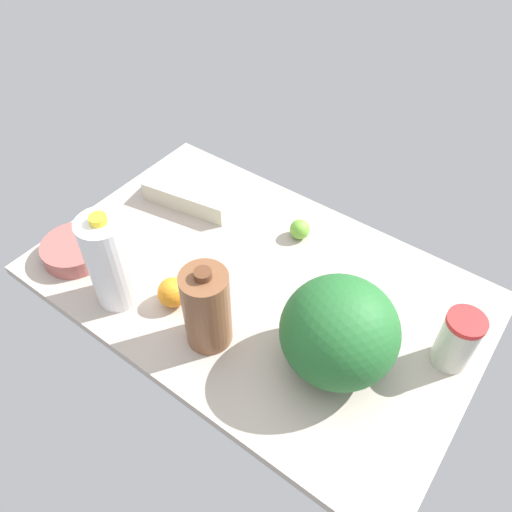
{
  "coord_description": "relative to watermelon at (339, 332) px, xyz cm",
  "views": [
    {
      "loc": [
        52.67,
        -71.23,
        107.31
      ],
      "look_at": [
        0.0,
        0.0,
        13.0
      ],
      "focal_mm": 35.0,
      "sensor_mm": 36.0,
      "label": 1
    }
  ],
  "objects": [
    {
      "name": "milk_jug",
      "position": [
        -55.85,
        -16.1,
        1.09
      ],
      "size": [
        12.01,
        12.01,
        28.27
      ],
      "color": "white",
      "rests_on": "countertop"
    },
    {
      "name": "orange_near_front",
      "position": [
        -42.8,
        -9.44,
        -8.29
      ],
      "size": [
        7.95,
        7.95,
        7.95
      ],
      "primitive_type": "sphere",
      "color": "orange",
      "rests_on": "countertop"
    },
    {
      "name": "lime_beside_bowl",
      "position": [
        -30.08,
        30.83,
        -9.31
      ],
      "size": [
        5.91,
        5.91,
        5.91
      ],
      "primitive_type": "sphere",
      "color": "#69AD36",
      "rests_on": "countertop"
    },
    {
      "name": "tumbler_cup",
      "position": [
        21.9,
        16.82,
        -4.24
      ],
      "size": [
        8.93,
        8.93,
        15.96
      ],
      "color": "beige",
      "rests_on": "countertop"
    },
    {
      "name": "countertop",
      "position": [
        -29.8,
        9.22,
        -13.76
      ],
      "size": [
        120.0,
        76.0,
        3.0
      ],
      "primitive_type": "cube",
      "color": "#AFA194",
      "rests_on": "ground"
    },
    {
      "name": "chocolate_milk_jug",
      "position": [
        -28.29,
        -12.11,
        -0.89
      ],
      "size": [
        11.36,
        11.36,
        24.3
      ],
      "color": "brown",
      "rests_on": "countertop"
    },
    {
      "name": "egg_carton",
      "position": [
        -65.89,
        22.86,
        -9.04
      ],
      "size": [
        29.9,
        15.08,
        6.43
      ],
      "primitive_type": "cube",
      "rotation": [
        0.0,
        0.0,
        0.18
      ],
      "color": "beige",
      "rests_on": "countertop"
    },
    {
      "name": "mixing_bowl",
      "position": [
        -76.78,
        -13.76,
        -9.75
      ],
      "size": [
        18.26,
        18.26,
        5.02
      ],
      "primitive_type": "cylinder",
      "color": "#A95751",
      "rests_on": "countertop"
    },
    {
      "name": "watermelon",
      "position": [
        0.0,
        0.0,
        0.0
      ],
      "size": [
        26.85,
        26.85,
        24.52
      ],
      "primitive_type": "ellipsoid",
      "color": "#23642C",
      "rests_on": "countertop"
    }
  ]
}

